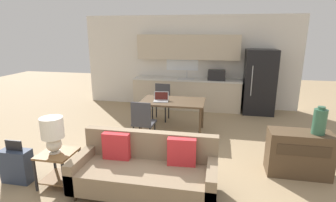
{
  "coord_description": "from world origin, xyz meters",
  "views": [
    {
      "loc": [
        0.94,
        -3.24,
        2.24
      ],
      "look_at": [
        -0.01,
        1.5,
        0.95
      ],
      "focal_mm": 28.0,
      "sensor_mm": 36.0,
      "label": 1
    }
  ],
  "objects_px": {
    "couch": "(146,170)",
    "credenza": "(299,153)",
    "vase": "(320,121)",
    "dining_chair_far_left": "(161,100)",
    "laptop": "(161,99)",
    "suitcase": "(17,165)",
    "side_table": "(58,163)",
    "table_lamp": "(53,132)",
    "refrigerator": "(259,82)",
    "dining_chair_near_left": "(143,121)",
    "dining_table": "(173,103)"
  },
  "relations": [
    {
      "from": "laptop",
      "to": "dining_chair_far_left",
      "type": "bearing_deg",
      "value": 94.57
    },
    {
      "from": "table_lamp",
      "to": "refrigerator",
      "type": "bearing_deg",
      "value": 51.91
    },
    {
      "from": "table_lamp",
      "to": "dining_chair_far_left",
      "type": "distance_m",
      "value": 3.4
    },
    {
      "from": "side_table",
      "to": "vase",
      "type": "relative_size",
      "value": 1.2
    },
    {
      "from": "table_lamp",
      "to": "vase",
      "type": "bearing_deg",
      "value": 14.49
    },
    {
      "from": "credenza",
      "to": "suitcase",
      "type": "xyz_separation_m",
      "value": [
        -4.25,
        -1.07,
        -0.1
      ]
    },
    {
      "from": "dining_table",
      "to": "dining_chair_near_left",
      "type": "distance_m",
      "value": 0.96
    },
    {
      "from": "dining_table",
      "to": "table_lamp",
      "type": "height_order",
      "value": "table_lamp"
    },
    {
      "from": "table_lamp",
      "to": "suitcase",
      "type": "bearing_deg",
      "value": -175.32
    },
    {
      "from": "couch",
      "to": "suitcase",
      "type": "height_order",
      "value": "couch"
    },
    {
      "from": "couch",
      "to": "dining_chair_near_left",
      "type": "relative_size",
      "value": 2.16
    },
    {
      "from": "side_table",
      "to": "laptop",
      "type": "distance_m",
      "value": 2.63
    },
    {
      "from": "refrigerator",
      "to": "credenza",
      "type": "xyz_separation_m",
      "value": [
        0.21,
        -3.33,
        -0.53
      ]
    },
    {
      "from": "credenza",
      "to": "vase",
      "type": "height_order",
      "value": "vase"
    },
    {
      "from": "laptop",
      "to": "side_table",
      "type": "bearing_deg",
      "value": -121.34
    },
    {
      "from": "vase",
      "to": "dining_chair_far_left",
      "type": "xyz_separation_m",
      "value": [
        -2.97,
        2.28,
        -0.41
      ]
    },
    {
      "from": "refrigerator",
      "to": "dining_chair_far_left",
      "type": "relative_size",
      "value": 1.92
    },
    {
      "from": "side_table",
      "to": "vase",
      "type": "xyz_separation_m",
      "value": [
        3.8,
        0.99,
        0.57
      ]
    },
    {
      "from": "vase",
      "to": "laptop",
      "type": "xyz_separation_m",
      "value": [
        -2.77,
        1.38,
        -0.14
      ]
    },
    {
      "from": "dining_table",
      "to": "laptop",
      "type": "bearing_deg",
      "value": -164.1
    },
    {
      "from": "dining_table",
      "to": "suitcase",
      "type": "bearing_deg",
      "value": -128.07
    },
    {
      "from": "refrigerator",
      "to": "couch",
      "type": "xyz_separation_m",
      "value": [
        -2.04,
        -4.25,
        -0.56
      ]
    },
    {
      "from": "couch",
      "to": "credenza",
      "type": "height_order",
      "value": "couch"
    },
    {
      "from": "couch",
      "to": "vase",
      "type": "xyz_separation_m",
      "value": [
        2.48,
        0.9,
        0.6
      ]
    },
    {
      "from": "couch",
      "to": "table_lamp",
      "type": "bearing_deg",
      "value": -176.08
    },
    {
      "from": "refrigerator",
      "to": "table_lamp",
      "type": "bearing_deg",
      "value": -128.09
    },
    {
      "from": "credenza",
      "to": "dining_chair_near_left",
      "type": "xyz_separation_m",
      "value": [
        -2.75,
        0.61,
        0.15
      ]
    },
    {
      "from": "laptop",
      "to": "dining_chair_near_left",
      "type": "bearing_deg",
      "value": -112.95
    },
    {
      "from": "side_table",
      "to": "dining_chair_near_left",
      "type": "xyz_separation_m",
      "value": [
        0.83,
        1.62,
        0.16
      ]
    },
    {
      "from": "side_table",
      "to": "suitcase",
      "type": "xyz_separation_m",
      "value": [
        -0.67,
        -0.05,
        -0.09
      ]
    },
    {
      "from": "suitcase",
      "to": "dining_table",
      "type": "bearing_deg",
      "value": 51.93
    },
    {
      "from": "side_table",
      "to": "table_lamp",
      "type": "xyz_separation_m",
      "value": [
        -0.03,
        -0.0,
        0.49
      ]
    },
    {
      "from": "couch",
      "to": "laptop",
      "type": "bearing_deg",
      "value": 97.27
    },
    {
      "from": "dining_table",
      "to": "vase",
      "type": "bearing_deg",
      "value": -30.05
    },
    {
      "from": "side_table",
      "to": "dining_chair_far_left",
      "type": "distance_m",
      "value": 3.38
    },
    {
      "from": "vase",
      "to": "dining_chair_near_left",
      "type": "bearing_deg",
      "value": 167.98
    },
    {
      "from": "vase",
      "to": "laptop",
      "type": "bearing_deg",
      "value": 153.44
    },
    {
      "from": "side_table",
      "to": "suitcase",
      "type": "height_order",
      "value": "suitcase"
    },
    {
      "from": "dining_table",
      "to": "couch",
      "type": "xyz_separation_m",
      "value": [
        0.04,
        -2.35,
        -0.34
      ]
    },
    {
      "from": "dining_table",
      "to": "side_table",
      "type": "height_order",
      "value": "dining_table"
    },
    {
      "from": "vase",
      "to": "dining_chair_far_left",
      "type": "bearing_deg",
      "value": 142.42
    },
    {
      "from": "table_lamp",
      "to": "vase",
      "type": "distance_m",
      "value": 3.96
    },
    {
      "from": "dining_table",
      "to": "couch",
      "type": "distance_m",
      "value": 2.38
    },
    {
      "from": "dining_chair_far_left",
      "to": "suitcase",
      "type": "height_order",
      "value": "dining_chair_far_left"
    },
    {
      "from": "credenza",
      "to": "vase",
      "type": "distance_m",
      "value": 0.61
    },
    {
      "from": "credenza",
      "to": "suitcase",
      "type": "distance_m",
      "value": 4.39
    },
    {
      "from": "dining_chair_far_left",
      "to": "dining_table",
      "type": "bearing_deg",
      "value": -58.36
    },
    {
      "from": "side_table",
      "to": "dining_chair_near_left",
      "type": "height_order",
      "value": "dining_chair_near_left"
    },
    {
      "from": "table_lamp",
      "to": "credenza",
      "type": "bearing_deg",
      "value": 15.66
    },
    {
      "from": "dining_table",
      "to": "dining_chair_far_left",
      "type": "relative_size",
      "value": 1.54
    }
  ]
}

